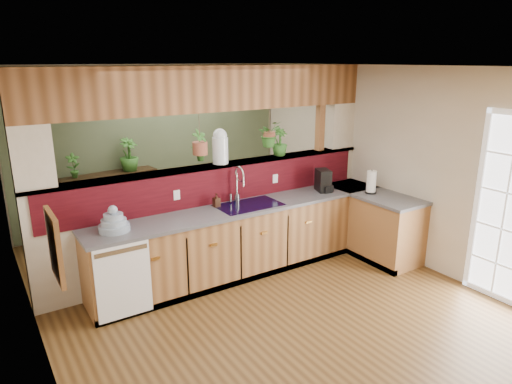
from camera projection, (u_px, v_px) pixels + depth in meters
ground at (276, 308)px, 5.09m from camera, size 4.60×7.00×0.01m
ceiling at (280, 67)px, 4.37m from camera, size 4.60×7.00×0.01m
wall_back at (156, 145)px, 7.56m from camera, size 4.60×0.02×2.60m
wall_left at (36, 243)px, 3.53m from camera, size 0.02×7.00×2.60m
wall_right at (422, 169)px, 5.92m from camera, size 0.02×7.00×2.60m
pass_through_partition at (219, 179)px, 5.86m from camera, size 4.60×0.21×2.60m
pass_through_ledge at (217, 166)px, 5.80m from camera, size 4.60×0.21×0.04m
header_beam at (215, 89)px, 5.53m from camera, size 4.60×0.15×0.55m
sage_backwall at (156, 145)px, 7.54m from camera, size 4.55×0.02×2.55m
countertop at (290, 232)px, 6.10m from camera, size 4.14×1.52×0.90m
dishwasher at (124, 281)px, 4.73m from camera, size 0.58×0.03×0.82m
navy_sink at (249, 211)px, 5.78m from camera, size 0.82×0.50×0.18m
framed_print at (55, 247)px, 2.83m from camera, size 0.04×0.35×0.45m
faucet at (238, 183)px, 5.78m from camera, size 0.21×0.21×0.49m
dish_stack at (114, 223)px, 4.86m from camera, size 0.33×0.33×0.29m
soap_dispenser at (216, 200)px, 5.67m from camera, size 0.08×0.08×0.17m
coffee_maker at (324, 181)px, 6.33m from camera, size 0.16×0.28×0.31m
paper_towel at (371, 182)px, 6.24m from camera, size 0.15×0.15×0.33m
glass_jar at (220, 146)px, 5.76m from camera, size 0.20×0.20×0.45m
ledge_plant_right at (280, 142)px, 6.25m from camera, size 0.24×0.24×0.39m
hanging_plant_a at (200, 135)px, 5.57m from camera, size 0.24×0.20×0.52m
hanging_plant_b at (269, 123)px, 6.08m from camera, size 0.35×0.31×0.45m
shelving_console at (111, 204)px, 7.12m from camera, size 1.50×0.58×0.97m
shelf_plant_a at (73, 166)px, 6.68m from camera, size 0.21×0.15×0.37m
shelf_plant_b at (129, 155)px, 7.09m from camera, size 0.38×0.38×0.52m
floor_plant at (209, 208)px, 7.24m from camera, size 0.85×0.78×0.79m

